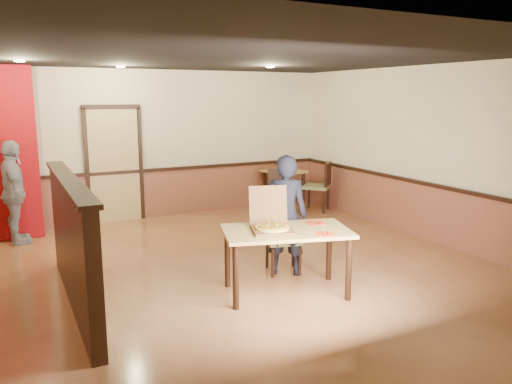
# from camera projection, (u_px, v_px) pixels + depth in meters

# --- Properties ---
(floor) EXTENTS (7.00, 7.00, 0.00)m
(floor) POSITION_uv_depth(u_px,v_px,m) (231.00, 271.00, 6.71)
(floor) COLOR #BA7548
(floor) RESTS_ON ground
(ceiling) EXTENTS (7.00, 7.00, 0.00)m
(ceiling) POSITION_uv_depth(u_px,v_px,m) (229.00, 56.00, 6.18)
(ceiling) COLOR black
(ceiling) RESTS_ON wall_back
(wall_back) EXTENTS (7.00, 0.00, 7.00)m
(wall_back) POSITION_uv_depth(u_px,v_px,m) (156.00, 145.00, 9.51)
(wall_back) COLOR beige
(wall_back) RESTS_ON floor
(wall_right) EXTENTS (0.00, 7.00, 7.00)m
(wall_right) POSITION_uv_depth(u_px,v_px,m) (429.00, 154.00, 8.00)
(wall_right) COLOR beige
(wall_right) RESTS_ON floor
(wainscot_back) EXTENTS (7.00, 0.04, 0.90)m
(wainscot_back) POSITION_uv_depth(u_px,v_px,m) (158.00, 194.00, 9.67)
(wainscot_back) COLOR brown
(wainscot_back) RESTS_ON floor
(chair_rail_back) EXTENTS (7.00, 0.06, 0.06)m
(chair_rail_back) POSITION_uv_depth(u_px,v_px,m) (157.00, 170.00, 9.56)
(chair_rail_back) COLOR black
(chair_rail_back) RESTS_ON wall_back
(wainscot_right) EXTENTS (0.04, 7.00, 0.90)m
(wainscot_right) POSITION_uv_depth(u_px,v_px,m) (424.00, 212.00, 8.17)
(wainscot_right) COLOR brown
(wainscot_right) RESTS_ON floor
(chair_rail_right) EXTENTS (0.06, 7.00, 0.06)m
(chair_rail_right) POSITION_uv_depth(u_px,v_px,m) (425.00, 183.00, 8.07)
(chair_rail_right) COLOR black
(chair_rail_right) RESTS_ON wall_right
(back_door) EXTENTS (0.90, 0.06, 2.10)m
(back_door) POSITION_uv_depth(u_px,v_px,m) (114.00, 166.00, 9.19)
(back_door) COLOR tan
(back_door) RESTS_ON wall_back
(booth_partition) EXTENTS (0.20, 3.10, 1.44)m
(booth_partition) POSITION_uv_depth(u_px,v_px,m) (72.00, 241.00, 5.51)
(booth_partition) COLOR black
(booth_partition) RESTS_ON floor
(spot_a) EXTENTS (0.14, 0.14, 0.02)m
(spot_a) POSITION_uv_depth(u_px,v_px,m) (19.00, 61.00, 6.74)
(spot_a) COLOR #FFE2B2
(spot_a) RESTS_ON ceiling
(spot_b) EXTENTS (0.14, 0.14, 0.02)m
(spot_b) POSITION_uv_depth(u_px,v_px,m) (121.00, 66.00, 8.02)
(spot_b) COLOR #FFE2B2
(spot_b) RESTS_ON ceiling
(spot_c) EXTENTS (0.14, 0.14, 0.02)m
(spot_c) POSITION_uv_depth(u_px,v_px,m) (270.00, 67.00, 8.12)
(spot_c) COLOR #FFE2B2
(spot_c) RESTS_ON ceiling
(main_table) EXTENTS (1.64, 1.20, 0.78)m
(main_table) POSITION_uv_depth(u_px,v_px,m) (286.00, 239.00, 5.83)
(main_table) COLOR tan
(main_table) RESTS_ON floor
(diner_chair) EXTENTS (0.55, 0.55, 0.89)m
(diner_chair) POSITION_uv_depth(u_px,v_px,m) (282.00, 235.00, 6.66)
(diner_chair) COLOR olive
(diner_chair) RESTS_ON floor
(side_chair_left) EXTENTS (0.61, 0.61, 0.96)m
(side_chair_left) POSITION_uv_depth(u_px,v_px,m) (279.00, 190.00, 9.68)
(side_chair_left) COLOR olive
(side_chair_left) RESTS_ON floor
(side_chair_right) EXTENTS (0.70, 0.70, 1.01)m
(side_chair_right) POSITION_uv_depth(u_px,v_px,m) (320.00, 184.00, 10.11)
(side_chair_right) COLOR olive
(side_chair_right) RESTS_ON floor
(side_table) EXTENTS (0.83, 0.83, 0.79)m
(side_table) POSITION_uv_depth(u_px,v_px,m) (284.00, 179.00, 10.41)
(side_table) COLOR tan
(side_table) RESTS_ON floor
(diner) EXTENTS (0.69, 0.64, 1.59)m
(diner) POSITION_uv_depth(u_px,v_px,m) (285.00, 215.00, 6.46)
(diner) COLOR black
(diner) RESTS_ON floor
(passerby) EXTENTS (0.50, 1.00, 1.65)m
(passerby) POSITION_uv_depth(u_px,v_px,m) (14.00, 193.00, 7.82)
(passerby) COLOR #93939B
(passerby) RESTS_ON floor
(pizza_box) EXTENTS (0.60, 0.65, 0.48)m
(pizza_box) POSITION_uv_depth(u_px,v_px,m) (271.00, 225.00, 5.76)
(pizza_box) COLOR brown
(pizza_box) RESTS_ON main_table
(pizza) EXTENTS (0.51, 0.51, 0.03)m
(pizza) POSITION_uv_depth(u_px,v_px,m) (272.00, 228.00, 5.72)
(pizza) COLOR gold
(pizza) RESTS_ON pizza_box
(napkin_near) EXTENTS (0.26, 0.26, 0.01)m
(napkin_near) POSITION_uv_depth(u_px,v_px,m) (325.00, 234.00, 5.61)
(napkin_near) COLOR red
(napkin_near) RESTS_ON main_table
(napkin_far) EXTENTS (0.24, 0.24, 0.01)m
(napkin_far) POSITION_uv_depth(u_px,v_px,m) (315.00, 223.00, 6.10)
(napkin_far) COLOR red
(napkin_far) RESTS_ON main_table
(condiment) EXTENTS (0.06, 0.06, 0.15)m
(condiment) POSITION_uv_depth(u_px,v_px,m) (286.00, 166.00, 10.48)
(condiment) COLOR #97651B
(condiment) RESTS_ON side_table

